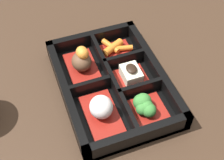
{
  "coord_description": "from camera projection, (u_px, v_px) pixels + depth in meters",
  "views": [
    {
      "loc": [
        -0.36,
        0.13,
        0.47
      ],
      "look_at": [
        0.0,
        0.0,
        0.03
      ],
      "focal_mm": 50.0,
      "sensor_mm": 36.0,
      "label": 1
    }
  ],
  "objects": [
    {
      "name": "bowl_carrots",
      "position": [
        115.0,
        49.0,
        0.65
      ],
      "size": [
        0.06,
        0.07,
        0.02
      ],
      "color": "maroon",
      "rests_on": "bento_base"
    },
    {
      "name": "bento_rim",
      "position": [
        113.0,
        82.0,
        0.59
      ],
      "size": [
        0.27,
        0.19,
        0.04
      ],
      "color": "black",
      "rests_on": "ground_plane"
    },
    {
      "name": "bento_base",
      "position": [
        112.0,
        87.0,
        0.61
      ],
      "size": [
        0.27,
        0.19,
        0.01
      ],
      "color": "black",
      "rests_on": "ground_plane"
    },
    {
      "name": "bowl_rice",
      "position": [
        101.0,
        109.0,
        0.54
      ],
      "size": [
        0.1,
        0.06,
        0.05
      ],
      "color": "maroon",
      "rests_on": "bento_base"
    },
    {
      "name": "bowl_greens",
      "position": [
        145.0,
        106.0,
        0.55
      ],
      "size": [
        0.06,
        0.06,
        0.03
      ],
      "color": "maroon",
      "rests_on": "bento_base"
    },
    {
      "name": "ground_plane",
      "position": [
        112.0,
        88.0,
        0.61
      ],
      "size": [
        3.0,
        3.0,
        0.0
      ],
      "primitive_type": "plane",
      "color": "#382619"
    },
    {
      "name": "bowl_stew",
      "position": [
        82.0,
        62.0,
        0.61
      ],
      "size": [
        0.1,
        0.06,
        0.06
      ],
      "color": "maroon",
      "rests_on": "bento_base"
    },
    {
      "name": "bowl_tofu",
      "position": [
        131.0,
        74.0,
        0.6
      ],
      "size": [
        0.06,
        0.06,
        0.04
      ],
      "color": "maroon",
      "rests_on": "bento_base"
    }
  ]
}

